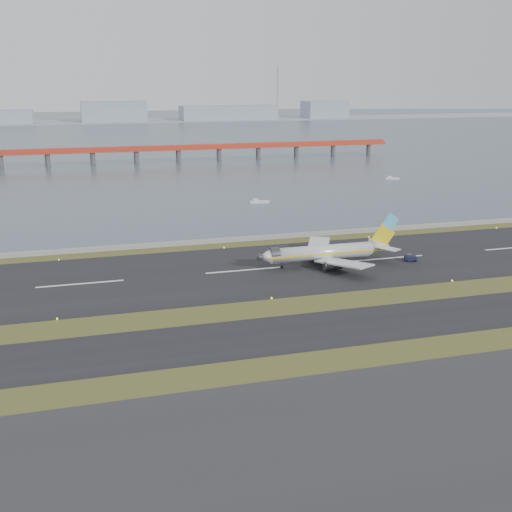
# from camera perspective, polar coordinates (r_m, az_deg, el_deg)

# --- Properties ---
(ground) EXTENTS (1000.00, 1000.00, 0.00)m
(ground) POSITION_cam_1_polar(r_m,az_deg,el_deg) (133.88, 2.36, -4.88)
(ground) COLOR #3B491A
(ground) RESTS_ON ground
(apron_strip) EXTENTS (1000.00, 50.00, 0.10)m
(apron_strip) POSITION_cam_1_polar(r_m,az_deg,el_deg) (88.69, 14.15, -16.71)
(apron_strip) COLOR #2A2A2D
(apron_strip) RESTS_ON ground
(taxiway_strip) EXTENTS (1000.00, 18.00, 0.10)m
(taxiway_strip) POSITION_cam_1_polar(r_m,az_deg,el_deg) (123.33, 4.13, -6.72)
(taxiway_strip) COLOR black
(taxiway_strip) RESTS_ON ground
(runway_strip) EXTENTS (1000.00, 45.00, 0.10)m
(runway_strip) POSITION_cam_1_polar(r_m,az_deg,el_deg) (161.10, -1.01, -1.28)
(runway_strip) COLOR black
(runway_strip) RESTS_ON ground
(seawall) EXTENTS (1000.00, 2.50, 1.00)m
(seawall) POSITION_cam_1_polar(r_m,az_deg,el_deg) (189.07, -3.39, 1.38)
(seawall) COLOR gray
(seawall) RESTS_ON ground
(bay_water) EXTENTS (1400.00, 800.00, 1.30)m
(bay_water) POSITION_cam_1_polar(r_m,az_deg,el_deg) (582.16, -12.34, 10.60)
(bay_water) COLOR #435160
(bay_water) RESTS_ON ground
(red_pier) EXTENTS (260.00, 5.00, 10.20)m
(red_pier) POSITION_cam_1_polar(r_m,az_deg,el_deg) (375.84, -6.93, 9.42)
(red_pier) COLOR #B7341F
(red_pier) RESTS_ON ground
(far_shoreline) EXTENTS (1400.00, 80.00, 60.50)m
(far_shoreline) POSITION_cam_1_polar(r_m,az_deg,el_deg) (741.96, -12.22, 12.07)
(far_shoreline) COLOR #949FAE
(far_shoreline) RESTS_ON ground
(airliner) EXTENTS (38.52, 32.89, 12.80)m
(airliner) POSITION_cam_1_polar(r_m,az_deg,el_deg) (166.02, 6.42, 0.35)
(airliner) COLOR silver
(airliner) RESTS_ON ground
(pushback_tug) EXTENTS (3.50, 2.62, 2.00)m
(pushback_tug) POSITION_cam_1_polar(r_m,az_deg,el_deg) (173.68, 13.55, -0.16)
(pushback_tug) COLOR #141937
(pushback_tug) RESTS_ON ground
(workboat_near) EXTENTS (7.66, 3.07, 1.81)m
(workboat_near) POSITION_cam_1_polar(r_m,az_deg,el_deg) (248.37, 0.25, 4.85)
(workboat_near) COLOR silver
(workboat_near) RESTS_ON ground
(workboat_far) EXTENTS (7.00, 3.85, 1.62)m
(workboat_far) POSITION_cam_1_polar(r_m,az_deg,el_deg) (314.70, 11.97, 6.77)
(workboat_far) COLOR silver
(workboat_far) RESTS_ON ground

